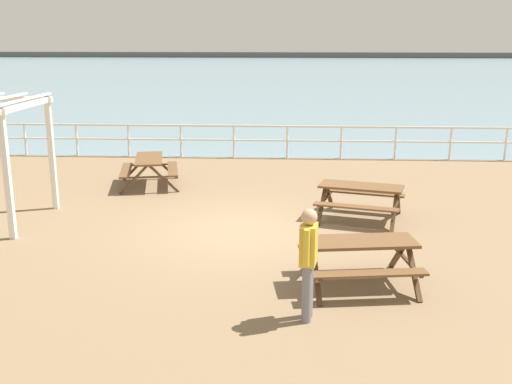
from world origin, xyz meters
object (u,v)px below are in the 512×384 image
(picnic_table_near_right, at_px, (361,194))
(picnic_table_far_left, at_px, (360,251))
(visitor, at_px, (308,257))
(picnic_table_near_left, at_px, (149,165))

(picnic_table_near_right, height_order, picnic_table_far_left, same)
(picnic_table_near_right, xyz_separation_m, visitor, (-1.30, -4.96, 0.36))
(picnic_table_near_left, height_order, picnic_table_near_right, same)
(picnic_table_far_left, bearing_deg, visitor, -132.27)
(picnic_table_near_left, bearing_deg, picnic_table_near_right, -128.81)
(picnic_table_near_right, bearing_deg, visitor, -89.25)
(picnic_table_near_left, distance_m, picnic_table_far_left, 8.11)
(picnic_table_far_left, bearing_deg, picnic_table_near_right, 75.44)
(picnic_table_near_left, relative_size, picnic_table_near_right, 0.97)
(picnic_table_near_right, relative_size, picnic_table_far_left, 1.07)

